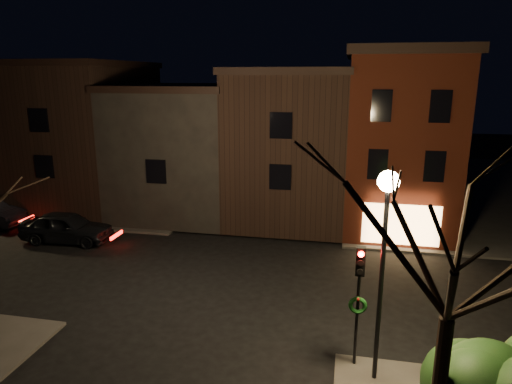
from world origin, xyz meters
The scene contains 10 objects.
ground centered at (0.00, 0.00, 0.00)m, with size 120.00×120.00×0.00m, color black.
sidewalk_far_left centered at (-20.00, 20.00, 0.06)m, with size 30.00×30.00×0.12m, color #2D2B28.
corner_building centered at (8.00, 9.47, 5.40)m, with size 6.50×8.50×10.50m.
row_building_a centered at (1.50, 10.50, 4.83)m, with size 7.30×10.30×9.40m.
row_building_b centered at (-5.75, 10.50, 4.33)m, with size 7.80×10.30×8.40m.
row_building_c centered at (-13.00, 10.50, 5.08)m, with size 7.30×10.30×9.90m.
street_lamp_near centered at (6.20, -6.00, 5.18)m, with size 0.60×0.60×6.48m.
traffic_signal centered at (5.60, -5.51, 2.81)m, with size 0.58×0.38×4.05m.
bare_tree_right centered at (7.50, -8.50, 6.15)m, with size 6.40×6.40×8.50m.
parked_car_a centered at (-10.18, 2.97, 0.86)m, with size 2.03×5.05×1.72m, color black.
Camera 1 is at (5.08, -18.62, 9.12)m, focal length 32.00 mm.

